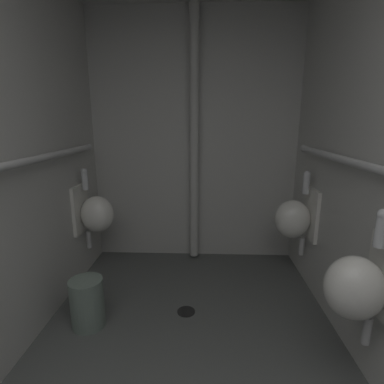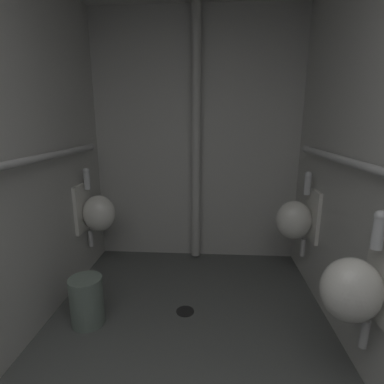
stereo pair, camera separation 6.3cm
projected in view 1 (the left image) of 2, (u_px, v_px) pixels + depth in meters
name	position (u px, v px, depth m)	size (l,w,h in m)	color
floor	(186.00, 379.00, 1.75)	(2.20, 3.34, 0.08)	#4C4F4C
wall_back	(195.00, 140.00, 3.04)	(2.20, 0.06, 2.50)	#B6B5B0
urinal_left_mid	(95.00, 213.00, 2.71)	(0.32, 0.30, 0.76)	silver
urinal_right_mid	(359.00, 286.00, 1.52)	(0.32, 0.30, 0.76)	silver
urinal_right_far	(295.00, 218.00, 2.57)	(0.32, 0.30, 0.76)	silver
standpipe_back_wall	(194.00, 141.00, 2.94)	(0.09, 0.09, 2.45)	#B6B5B0
floor_drain	(186.00, 311.00, 2.30)	(0.14, 0.14, 0.01)	black
waste_bin	(87.00, 303.00, 2.12)	(0.24, 0.24, 0.36)	slate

